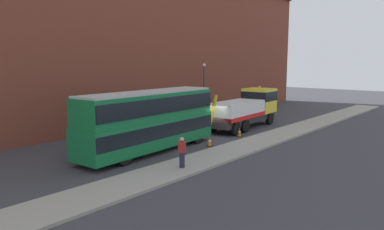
% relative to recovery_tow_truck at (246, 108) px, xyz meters
% --- Properties ---
extents(ground_plane, '(120.00, 120.00, 0.00)m').
position_rel_recovery_tow_truck_xyz_m(ground_plane, '(-5.71, -0.02, -1.76)').
color(ground_plane, '#38383D').
extents(near_kerb, '(60.00, 2.80, 0.15)m').
position_rel_recovery_tow_truck_xyz_m(near_kerb, '(-5.71, -4.22, -1.68)').
color(near_kerb, gray).
rests_on(near_kerb, ground_plane).
extents(building_facade, '(60.00, 1.50, 16.00)m').
position_rel_recovery_tow_truck_xyz_m(building_facade, '(-5.71, 8.37, 6.31)').
color(building_facade, brown).
rests_on(building_facade, ground_plane).
extents(recovery_tow_truck, '(10.21, 3.23, 3.67)m').
position_rel_recovery_tow_truck_xyz_m(recovery_tow_truck, '(0.00, 0.00, 0.00)').
color(recovery_tow_truck, '#2D2D2D').
rests_on(recovery_tow_truck, ground_plane).
extents(double_decker_bus, '(11.16, 3.28, 4.06)m').
position_rel_recovery_tow_truck_xyz_m(double_decker_bus, '(-11.94, -0.03, 0.47)').
color(double_decker_bus, '#146B38').
rests_on(double_decker_bus, ground_plane).
extents(pedestrian_onlooker, '(0.42, 0.48, 1.71)m').
position_rel_recovery_tow_truck_xyz_m(pedestrian_onlooker, '(-13.66, -4.46, -0.77)').
color(pedestrian_onlooker, '#232333').
rests_on(pedestrian_onlooker, near_kerb).
extents(traffic_cone_near_bus, '(0.36, 0.36, 0.72)m').
position_rel_recovery_tow_truck_xyz_m(traffic_cone_near_bus, '(-8.15, -2.14, -1.42)').
color(traffic_cone_near_bus, orange).
rests_on(traffic_cone_near_bus, ground_plane).
extents(traffic_cone_midway, '(0.36, 0.36, 0.72)m').
position_rel_recovery_tow_truck_xyz_m(traffic_cone_midway, '(-3.89, -1.89, -1.42)').
color(traffic_cone_midway, orange).
rests_on(traffic_cone_midway, ground_plane).
extents(street_lamp, '(0.36, 0.36, 5.83)m').
position_rel_recovery_tow_truck_xyz_m(street_lamp, '(1.61, 6.18, 1.71)').
color(street_lamp, '#38383D').
rests_on(street_lamp, ground_plane).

